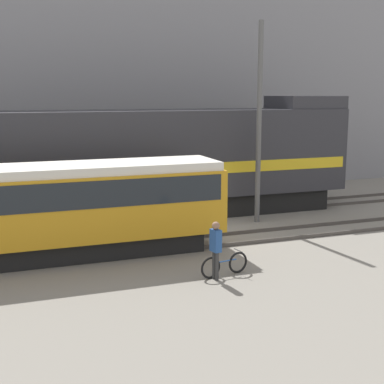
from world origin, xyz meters
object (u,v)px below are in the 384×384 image
freight_locomotive (132,163)px  bicycle (225,265)px  utility_pole_left (259,124)px  person (216,244)px  streetcar (33,207)px

freight_locomotive → bicycle: size_ratio=12.21×
bicycle → utility_pole_left: 8.30m
freight_locomotive → person: freight_locomotive is taller
bicycle → person: person is taller
freight_locomotive → utility_pole_left: size_ratio=2.42×
bicycle → utility_pole_left: size_ratio=0.20×
streetcar → bicycle: streetcar is taller
streetcar → freight_locomotive: bearing=46.5°
freight_locomotive → bicycle: freight_locomotive is taller
streetcar → bicycle: size_ratio=7.68×
freight_locomotive → utility_pole_left: (4.98, -2.40, 1.73)m
streetcar → utility_pole_left: utility_pole_left is taller
freight_locomotive → utility_pole_left: utility_pole_left is taller
bicycle → freight_locomotive: bearing=95.5°
person → streetcar: bearing=142.3°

